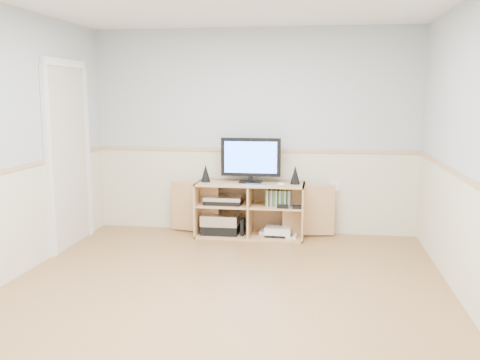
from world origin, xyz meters
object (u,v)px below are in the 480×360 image
object	(u,v)px
monitor	(251,158)
media_cabinet	(251,208)
game_consoles	(277,231)
keyboard	(256,185)

from	to	relation	value
monitor	media_cabinet	bearing A→B (deg)	90.00
game_consoles	monitor	bearing A→B (deg)	169.66
media_cabinet	game_consoles	bearing A→B (deg)	-11.77
media_cabinet	keyboard	xyz separation A→B (m)	(0.09, -0.20, 0.32)
keyboard	game_consoles	size ratio (longest dim) A/B	0.61
monitor	keyboard	size ratio (longest dim) A/B	2.60
media_cabinet	game_consoles	distance (m)	0.43
media_cabinet	monitor	size ratio (longest dim) A/B	2.82
monitor	game_consoles	bearing A→B (deg)	-10.34
media_cabinet	monitor	world-z (taller)	monitor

